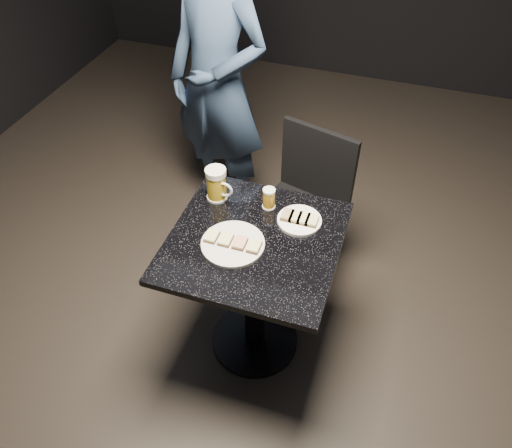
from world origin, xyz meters
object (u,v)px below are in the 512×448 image
(table, at_px, (255,277))
(chair, at_px, (304,201))
(beer_mug, at_px, (217,184))
(patron, at_px, (218,83))
(beer_tumbler, at_px, (269,198))
(plate_small, at_px, (299,220))
(plate_large, at_px, (233,244))

(table, relative_size, chair, 0.86)
(beer_mug, height_order, chair, beer_mug)
(patron, relative_size, beer_tumbler, 18.02)
(beer_mug, bearing_deg, plate_small, -5.18)
(plate_large, bearing_deg, table, 38.95)
(plate_large, distance_m, chair, 0.70)
(plate_large, height_order, patron, patron)
(plate_large, distance_m, table, 0.27)
(beer_mug, bearing_deg, plate_large, -56.70)
(chair, bearing_deg, patron, 148.25)
(plate_large, xyz_separation_m, plate_small, (0.22, 0.22, 0.00))
(chair, bearing_deg, plate_small, -80.63)
(patron, distance_m, chair, 0.81)
(plate_small, height_order, beer_mug, beer_mug)
(patron, bearing_deg, chair, -14.52)
(beer_tumbler, bearing_deg, patron, 125.31)
(patron, bearing_deg, beer_mug, -51.90)
(beer_mug, height_order, beer_tumbler, beer_mug)
(beer_mug, bearing_deg, patron, 110.87)
(beer_mug, xyz_separation_m, chair, (0.32, 0.38, -0.33))
(plate_large, relative_size, beer_mug, 1.65)
(beer_tumbler, relative_size, chair, 0.11)
(patron, xyz_separation_m, table, (0.53, -0.95, -0.38))
(beer_mug, distance_m, beer_tumbler, 0.24)
(patron, xyz_separation_m, chair, (0.61, -0.38, -0.38))
(plate_large, bearing_deg, beer_tumbler, 75.71)
(plate_large, relative_size, beer_tumbler, 2.67)
(beer_tumbler, height_order, chair, chair)
(table, height_order, chair, chair)
(plate_large, relative_size, table, 0.35)
(patron, xyz_separation_m, beer_tumbler, (0.52, -0.74, -0.08))
(plate_small, relative_size, table, 0.25)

